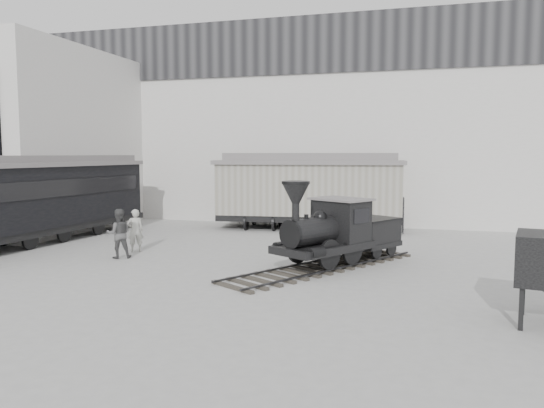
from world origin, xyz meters
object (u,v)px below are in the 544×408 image
(visitor_b, at_px, (119,234))
(passenger_coach, at_px, (36,198))
(boxcar, at_px, (309,189))
(locomotive, at_px, (335,235))
(visitor_a, at_px, (135,231))

(visitor_b, bearing_deg, passenger_coach, -54.02)
(boxcar, xyz_separation_m, passenger_coach, (-10.38, -7.26, -0.11))
(locomotive, relative_size, passenger_coach, 0.60)
(locomotive, relative_size, visitor_b, 4.36)
(locomotive, bearing_deg, passenger_coach, -154.18)
(visitor_a, relative_size, visitor_b, 0.93)
(boxcar, height_order, visitor_b, boxcar)
(boxcar, bearing_deg, locomotive, -78.16)
(visitor_b, bearing_deg, locomotive, 153.21)
(passenger_coach, bearing_deg, boxcar, 39.85)
(boxcar, relative_size, passenger_coach, 0.74)
(passenger_coach, height_order, visitor_b, passenger_coach)
(locomotive, bearing_deg, visitor_a, -152.12)
(locomotive, distance_m, boxcar, 8.96)
(locomotive, height_order, passenger_coach, passenger_coach)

